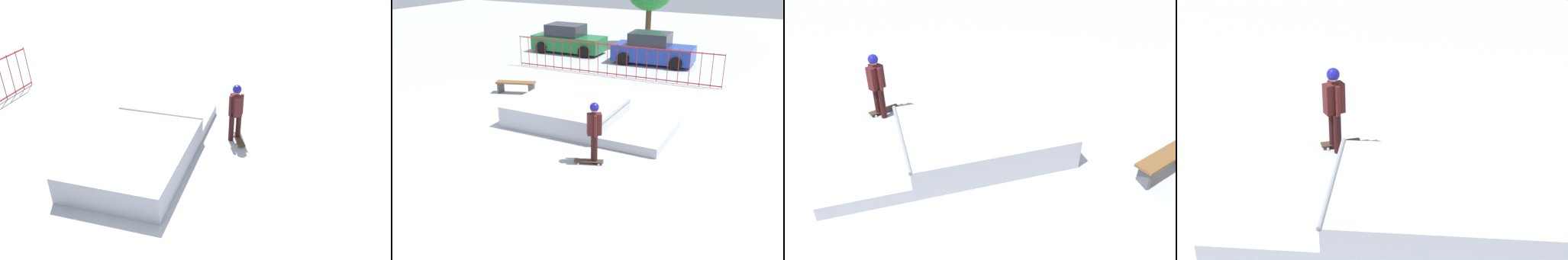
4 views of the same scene
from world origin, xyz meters
TOP-DOWN VIEW (x-y plane):
  - ground_plane at (0.00, 0.00)m, footprint 60.00×60.00m
  - skate_ramp at (1.61, 0.78)m, footprint 5.49×2.79m
  - skater at (3.31, -1.35)m, footprint 0.44×0.40m
  - skateboard at (3.23, -1.52)m, footprint 0.82×0.48m
  - park_bench at (-2.35, 2.60)m, footprint 1.64×0.94m

SIDE VIEW (x-z plane):
  - ground_plane at x=0.00m, z-range 0.00..0.00m
  - skateboard at x=3.23m, z-range 0.03..0.12m
  - skate_ramp at x=1.61m, z-range -0.05..0.69m
  - park_bench at x=-2.35m, z-range 0.12..0.60m
  - skater at x=3.31m, z-range 0.14..1.87m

